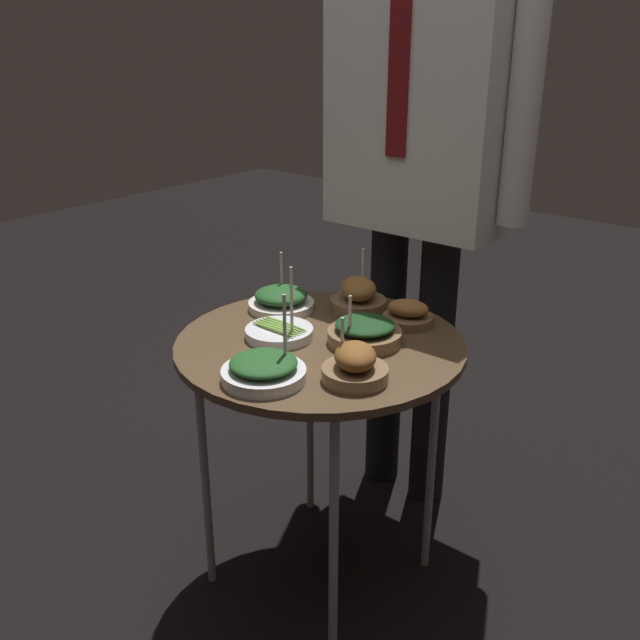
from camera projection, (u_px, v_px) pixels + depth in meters
The scene contains 10 objects.
ground_plane at pixel (320, 571), 1.83m from camera, with size 8.00×8.00×0.00m, color black.
serving_cart at pixel (320, 360), 1.60m from camera, with size 0.64×0.64×0.65m.
bowl_asparagus_front_center at pixel (279, 332), 1.59m from camera, with size 0.15×0.15×0.18m.
bowl_spinach_mid_left at pixel (365, 332), 1.56m from camera, with size 0.16×0.16×0.12m.
bowl_spinach_front_left at pixel (281, 300), 1.75m from camera, with size 0.16×0.16×0.13m.
bowl_roast_center at pixel (355, 366), 1.39m from camera, with size 0.13×0.14×0.12m.
bowl_spinach_near_rim at pixel (264, 370), 1.39m from camera, with size 0.17×0.17×0.17m.
bowl_roast_back_right at pixel (408, 314), 1.66m from camera, with size 0.12×0.12×0.06m.
bowl_roast_mid_right at pixel (358, 297), 1.73m from camera, with size 0.14×0.14×0.15m.
waiter_figure at pixel (421, 138), 1.79m from camera, with size 0.60×0.23×1.63m.
Camera 1 is at (0.91, -1.12, 1.29)m, focal length 40.00 mm.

